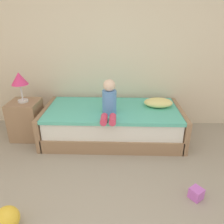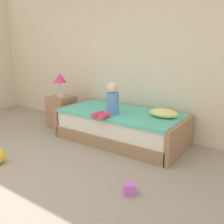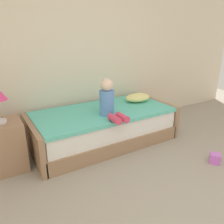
{
  "view_description": "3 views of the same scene",
  "coord_description": "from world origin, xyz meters",
  "views": [
    {
      "loc": [
        0.19,
        -1.02,
        1.77
      ],
      "look_at": [
        0.1,
        1.75,
        0.55
      ],
      "focal_mm": 34.68,
      "sensor_mm": 36.0,
      "label": 1
    },
    {
      "loc": [
        2.22,
        -1.3,
        1.56
      ],
      "look_at": [
        0.1,
        1.75,
        0.55
      ],
      "focal_mm": 39.93,
      "sensor_mm": 36.0,
      "label": 2
    },
    {
      "loc": [
        -1.36,
        -0.67,
        1.57
      ],
      "look_at": [
        0.1,
        1.75,
        0.55
      ],
      "focal_mm": 35.55,
      "sensor_mm": 36.0,
      "label": 3
    }
  ],
  "objects": [
    {
      "name": "ground_plane",
      "position": [
        0.0,
        0.0,
        0.0
      ],
      "size": [
        9.2,
        9.2,
        0.0
      ],
      "primitive_type": "plane",
      "color": "#9E9384"
    },
    {
      "name": "wall_rear",
      "position": [
        0.0,
        2.6,
        1.45
      ],
      "size": [
        7.2,
        0.1,
        2.9
      ],
      "primitive_type": "cube",
      "color": "beige",
      "rests_on": "ground"
    },
    {
      "name": "bed",
      "position": [
        0.1,
        2.0,
        0.25
      ],
      "size": [
        2.11,
        1.0,
        0.5
      ],
      "color": "#997556",
      "rests_on": "ground"
    },
    {
      "name": "nightstand",
      "position": [
        -1.25,
        1.98,
        0.3
      ],
      "size": [
        0.44,
        0.44,
        0.6
      ],
      "primitive_type": "cube",
      "color": "#997556",
      "rests_on": "ground"
    },
    {
      "name": "table_lamp",
      "position": [
        -1.25,
        1.98,
        0.94
      ],
      "size": [
        0.24,
        0.24,
        0.45
      ],
      "color": "silver",
      "rests_on": "nightstand"
    },
    {
      "name": "child_figure",
      "position": [
        0.06,
        1.77,
        0.7
      ],
      "size": [
        0.2,
        0.51,
        0.5
      ],
      "color": "#598CD1",
      "rests_on": "bed"
    },
    {
      "name": "pillow",
      "position": [
        0.8,
        2.1,
        0.56
      ],
      "size": [
        0.44,
        0.3,
        0.13
      ],
      "primitive_type": "ellipsoid",
      "color": "#F2E58C",
      "rests_on": "bed"
    },
    {
      "name": "toy_block",
      "position": [
        1.02,
        0.75,
        0.06
      ],
      "size": [
        0.17,
        0.17,
        0.12
      ],
      "primitive_type": "cube",
      "rotation": [
        0.0,
        0.0,
        2.23
      ],
      "color": "#CC66D8",
      "rests_on": "ground"
    }
  ]
}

